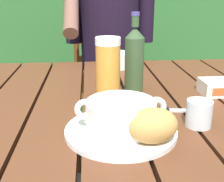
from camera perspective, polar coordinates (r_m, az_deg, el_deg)
dining_table at (r=0.93m, az=-1.46°, el=-6.26°), size 1.26×1.00×0.72m
chair_near_diner at (r=1.88m, az=-0.81°, el=1.06°), size 0.44×0.47×0.92m
person_eating at (r=1.62m, az=-0.45°, el=8.05°), size 0.48×0.47×1.24m
serving_plate at (r=0.68m, az=1.74°, el=-7.79°), size 0.26×0.26×0.01m
soup_bowl at (r=0.67m, az=1.77°, el=-4.61°), size 0.21×0.16×0.08m
bread_roll at (r=0.61m, az=8.09°, el=-6.78°), size 0.12×0.10×0.08m
beer_glass at (r=0.87m, az=-0.79°, el=4.38°), size 0.07×0.07×0.19m
beer_bottle at (r=0.93m, az=4.44°, el=6.34°), size 0.06×0.06×0.26m
water_glass_small at (r=0.74m, az=16.84°, el=-4.26°), size 0.06×0.06×0.07m
butter_tub at (r=0.99m, az=20.48°, el=0.73°), size 0.12×0.09×0.05m
table_knife at (r=0.81m, az=11.00°, el=-3.72°), size 0.14×0.03×0.01m
diner_bowl at (r=1.28m, az=0.85°, el=6.20°), size 0.15×0.15×0.06m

